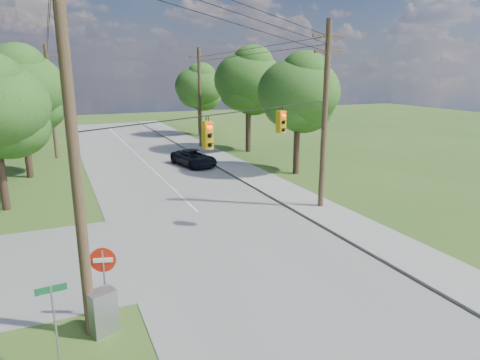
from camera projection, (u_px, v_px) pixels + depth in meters
name	position (u px, v px, depth m)	size (l,w,h in m)	color
ground	(234.00, 307.00, 14.62)	(140.00, 140.00, 0.00)	#33551C
main_road	(232.00, 244.00, 19.83)	(10.00, 100.00, 0.03)	gray
sidewalk_east	(350.00, 223.00, 22.42)	(2.60, 100.00, 0.12)	#9C9A92
pole_sw	(72.00, 132.00, 11.63)	(2.00, 0.32, 12.00)	brown
pole_ne	(325.00, 114.00, 23.81)	(2.00, 0.32, 10.50)	brown
pole_north_e	(200.00, 98.00, 43.40)	(2.00, 0.32, 10.00)	brown
pole_north_w	(51.00, 102.00, 38.01)	(2.00, 0.32, 10.00)	brown
power_lines	(176.00, 45.00, 23.16)	(13.93, 29.62, 4.93)	black
traffic_signals	(248.00, 127.00, 18.17)	(4.91, 3.27, 1.05)	gold
tree_w_mid	(19.00, 88.00, 30.66)	(6.40, 6.40, 9.22)	#3F2B1F
tree_w_far	(2.00, 88.00, 38.83)	(6.00, 6.00, 8.73)	#3F2B1F
tree_e_near	(298.00, 92.00, 31.91)	(6.20, 6.20, 8.81)	#3F2B1F
tree_e_mid	(248.00, 80.00, 40.81)	(6.60, 6.60, 9.64)	#3F2B1F
tree_e_far	(199.00, 87.00, 51.31)	(5.80, 5.80, 8.32)	#3F2B1F
car_main_north	(194.00, 158.00, 35.86)	(2.22, 4.82, 1.34)	black
control_cabinet	(103.00, 312.00, 13.03)	(0.78, 0.56, 1.41)	gray
do_not_enter_sign	(104.00, 268.00, 13.48)	(0.80, 0.26, 2.49)	gray
street_name_sign	(54.00, 318.00, 11.03)	(0.77, 0.11, 2.57)	gray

